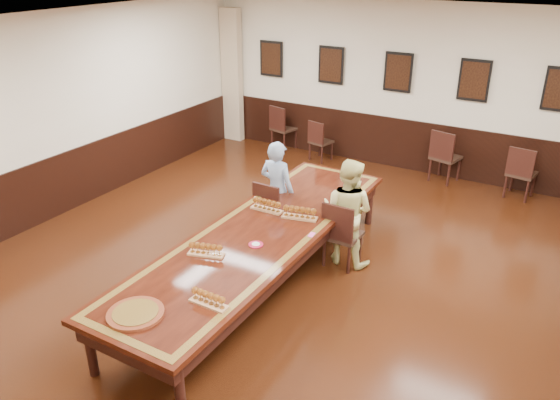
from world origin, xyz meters
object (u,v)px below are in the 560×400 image
Objects in this scene: spare_chair_b at (321,140)px; spare_chair_d at (522,172)px; person_man at (277,190)px; person_woman at (347,212)px; spare_chair_c at (446,156)px; spare_chair_a at (284,127)px; conference_table at (260,242)px; carved_platter at (136,314)px; chair_man at (274,210)px; chair_woman at (343,233)px.

spare_chair_d is (3.87, 0.06, 0.05)m from spare_chair_b.
person_woman is at bearing 174.39° from person_man.
spare_chair_c reaches higher than spare_chair_d.
spare_chair_c is at bearing -167.21° from spare_chair_a.
spare_chair_d is 0.63× the size of person_woman.
conference_table is (-1.14, -4.72, 0.11)m from spare_chair_c.
person_woman is at bearing 56.11° from conference_table.
spare_chair_b is at bearing 100.71° from carved_platter.
person_man is at bearing 57.12° from spare_chair_d.
conference_table is at bearing 86.41° from carved_platter.
chair_man is 3.25m from carved_platter.
chair_man is 1.22m from chair_woman.
person_woman reaches higher than conference_table.
carved_platter is at bearing -93.59° from conference_table.
person_woman reaches higher than chair_woman.
person_woman is 2.71× the size of carved_platter.
chair_woman is at bearing 174.29° from chair_man.
spare_chair_a is at bearing -60.25° from chair_man.
chair_man is 0.98× the size of spare_chair_a.
conference_table is (-2.48, -4.64, 0.13)m from spare_chair_d.
spare_chair_c reaches higher than carved_platter.
conference_table is (-0.72, -0.98, 0.13)m from chair_woman.
spare_chair_a is (-3.14, 3.84, 0.00)m from chair_woman.
spare_chair_c is at bearing 79.44° from carved_platter.
chair_man reaches higher than conference_table.
person_man is at bearing 111.18° from conference_table.
chair_man is 1.24m from person_woman.
spare_chair_a reaches higher than conference_table.
person_woman reaches higher than person_man.
conference_table is at bearing 115.09° from chair_man.
spare_chair_c is 3.85m from person_man.
spare_chair_a is at bearing 108.32° from carved_platter.
person_woman is (-1.76, -3.56, 0.28)m from spare_chair_d.
chair_man is at bearing 79.61° from spare_chair_c.
person_woman reaches higher than spare_chair_d.
spare_chair_a is 3.55m from spare_chair_c.
chair_man reaches higher than spare_chair_b.
carved_platter is at bearing 93.41° from spare_chair_c.
chair_man is 4.15m from spare_chair_a.
carved_platter is at bearing 122.65° from spare_chair_a.
spare_chair_c is at bearing -112.86° from person_man.
person_woman is 1.31m from conference_table.
conference_table is at bearing 57.41° from person_woman.
chair_man is at bearing 96.28° from carved_platter.
person_woman is at bearing -90.00° from chair_woman.
spare_chair_d is 0.63× the size of person_man.
person_woman is at bearing 179.15° from chair_man.
conference_table is (0.48, -1.14, 0.14)m from chair_man.
carved_platter is (-0.13, -2.08, 0.16)m from conference_table.
spare_chair_a reaches higher than spare_chair_b.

